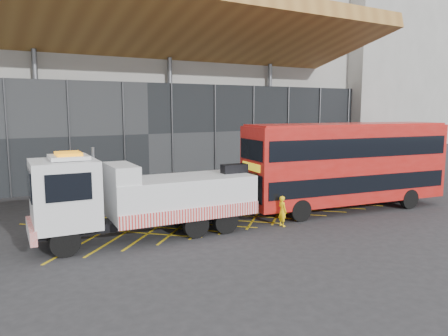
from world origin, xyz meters
TOP-DOWN VIEW (x-y plane):
  - ground_plane at (0.00, 0.00)m, footprint 120.00×120.00m
  - road_markings at (1.60, 0.00)m, footprint 19.96×7.16m
  - construction_building at (1.92, 18.40)m, footprint 55.00×23.97m
  - east_building at (32.00, 16.00)m, footprint 15.00×12.00m
  - recovery_truck at (-3.70, -2.07)m, footprint 12.24×3.66m
  - bus_towed at (8.81, -2.96)m, footprint 12.92×4.77m
  - bus_second at (23.46, 6.78)m, footprint 10.05×2.42m
  - worker at (3.23, -3.92)m, footprint 0.40×0.59m

SIDE VIEW (x-z plane):
  - ground_plane at x=0.00m, z-range 0.00..0.00m
  - road_markings at x=1.60m, z-range 0.00..0.01m
  - worker at x=3.23m, z-range 0.00..1.58m
  - recovery_truck at x=-3.70m, z-range -0.16..4.09m
  - bus_second at x=23.46m, z-range 0.23..4.30m
  - bus_towed at x=8.81m, z-range 0.28..5.43m
  - construction_building at x=1.92m, z-range -0.02..17.98m
  - east_building at x=32.00m, z-range 0.00..20.00m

